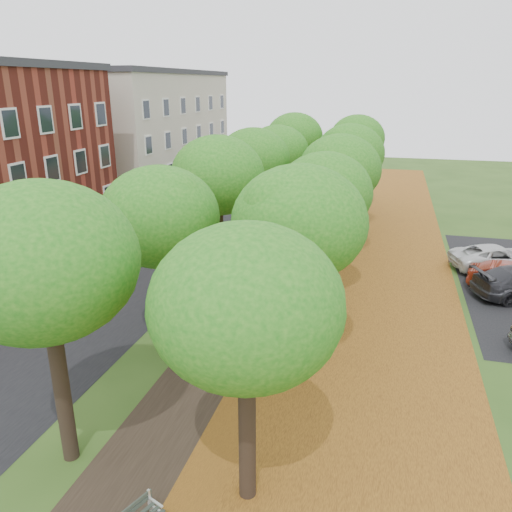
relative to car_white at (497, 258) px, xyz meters
The scene contains 8 objects.
ground 21.02m from the car_white, 121.57° to the right, with size 120.00×120.00×0.00m, color #2D4C19.
street_asphalt 18.74m from the car_white, behind, with size 8.00×70.00×0.01m, color black.
footpath 11.39m from the car_white, 165.24° to the right, with size 3.20×70.00×0.01m, color black.
leaf_verge 6.69m from the car_white, 154.22° to the right, with size 7.50×70.00×0.01m, color #9A601C.
tree_row_west 14.19m from the car_white, 167.62° to the right, with size 4.12×34.12×6.76m.
tree_row_east 9.88m from the car_white, 160.97° to the right, with size 4.12×34.12×6.76m.
building_cream 32.14m from the car_white, 151.66° to the left, with size 10.30×20.30×10.40m.
car_white is the anchor object (origin of this frame).
Camera 1 is at (5.24, -9.00, 9.25)m, focal length 35.00 mm.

